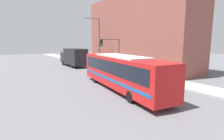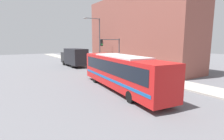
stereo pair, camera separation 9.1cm
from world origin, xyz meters
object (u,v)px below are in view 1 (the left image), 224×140
Objects in this scene: parking_meter at (123,67)px; street_lamp at (97,38)px; city_bus at (121,70)px; fire_hydrant at (159,78)px; delivery_truck at (74,57)px; pedestrian_near_corner at (105,61)px; traffic_light_pole at (112,49)px.

parking_meter is 8.20m from street_lamp.
fire_hydrant is (5.49, 0.16, -1.35)m from city_bus.
fire_hydrant is at bearing -79.98° from delivery_truck.
city_bus is at bearing -115.53° from pedestrian_near_corner.
delivery_truck is 6.36× the size of parking_meter.
street_lamp reaches higher than delivery_truck.
delivery_truck is 5.92m from pedestrian_near_corner.
traffic_light_pole is at bearing -110.13° from pedestrian_near_corner.
delivery_truck is at bearing 100.02° from fire_hydrant.
delivery_truck reaches higher than city_bus.
delivery_truck is 17.92m from fire_hydrant.
fire_hydrant is at bearing -90.00° from parking_meter.
delivery_truck is at bearing 128.62° from street_lamp.
pedestrian_near_corner is at bearing 71.76° from city_bus.
traffic_light_pole is at bearing 132.10° from parking_meter.
pedestrian_near_corner is at bearing 85.84° from fire_hydrant.
pedestrian_near_corner reaches higher than parking_meter.
city_bus is 1.53× the size of street_lamp.
city_bus is at bearing -118.93° from traffic_light_pole.
traffic_light_pole is at bearing 97.41° from fire_hydrant.
traffic_light_pole is 0.58× the size of street_lamp.
delivery_truck is at bearing 133.96° from pedestrian_near_corner.
parking_meter is 6.67m from pedestrian_near_corner.
parking_meter is at bearing 90.00° from fire_hydrant.
delivery_truck reaches higher than fire_hydrant.
pedestrian_near_corner is (0.97, 6.60, 0.09)m from parking_meter.
street_lamp reaches higher than traffic_light_pole.
delivery_truck is 4.29× the size of pedestrian_near_corner.
pedestrian_near_corner is (1.11, -0.51, -4.00)m from street_lamp.
pedestrian_near_corner is (2.00, 5.46, -2.42)m from traffic_light_pole.
delivery_truck is 5.80m from street_lamp.
street_lamp is (5.35, 14.04, 3.21)m from city_bus.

